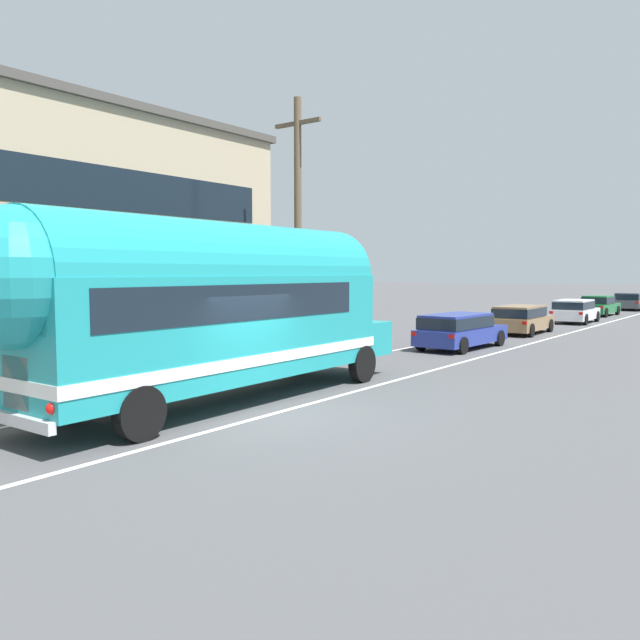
# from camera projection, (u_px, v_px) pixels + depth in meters

# --- Properties ---
(ground_plane) EXTENTS (300.00, 300.00, 0.00)m
(ground_plane) POSITION_uv_depth(u_px,v_px,m) (267.00, 415.00, 13.12)
(ground_plane) COLOR #4C4C4F
(lane_markings) EXTENTS (3.53, 80.00, 0.01)m
(lane_markings) POSITION_uv_depth(u_px,v_px,m) (449.00, 352.00, 23.62)
(lane_markings) COLOR silver
(lane_markings) RESTS_ON ground
(utility_pole) EXTENTS (1.80, 0.24, 8.50)m
(utility_pole) POSITION_uv_depth(u_px,v_px,m) (298.00, 227.00, 20.17)
(utility_pole) COLOR brown
(utility_pole) RESTS_ON ground
(painted_bus) EXTENTS (2.75, 11.92, 4.12)m
(painted_bus) POSITION_uv_depth(u_px,v_px,m) (205.00, 303.00, 13.84)
(painted_bus) COLOR teal
(painted_bus) RESTS_ON ground
(car_lead) EXTENTS (2.06, 4.79, 1.37)m
(car_lead) POSITION_uv_depth(u_px,v_px,m) (459.00, 329.00, 24.43)
(car_lead) COLOR navy
(car_lead) RESTS_ON ground
(car_second) EXTENTS (2.07, 4.65, 1.37)m
(car_second) POSITION_uv_depth(u_px,v_px,m) (521.00, 318.00, 30.33)
(car_second) COLOR olive
(car_second) RESTS_ON ground
(car_third) EXTENTS (2.06, 4.48, 1.37)m
(car_third) POSITION_uv_depth(u_px,v_px,m) (575.00, 310.00, 36.78)
(car_third) COLOR white
(car_third) RESTS_ON ground
(car_fourth) EXTENTS (2.02, 4.58, 1.37)m
(car_fourth) POSITION_uv_depth(u_px,v_px,m) (598.00, 305.00, 42.97)
(car_fourth) COLOR #196633
(car_fourth) RESTS_ON ground
(car_fifth) EXTENTS (1.98, 4.39, 1.37)m
(car_fifth) POSITION_uv_depth(u_px,v_px,m) (631.00, 300.00, 49.19)
(car_fifth) COLOR #474C51
(car_fifth) RESTS_ON ground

